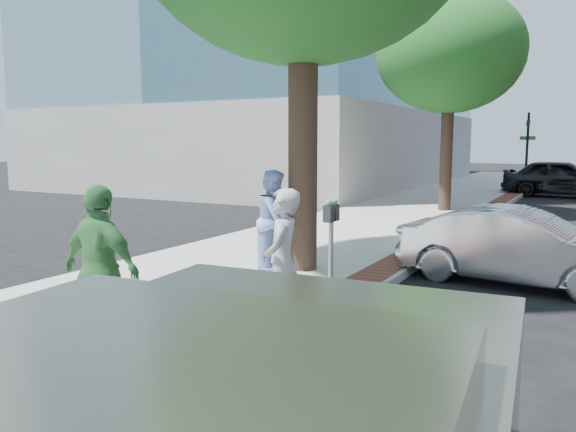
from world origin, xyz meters
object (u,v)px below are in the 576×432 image
Objects in this scene: person_officer at (275,220)px; bg_car at (562,178)px; person_gray at (282,263)px; sedan_silver at (520,247)px; parking_meter at (331,228)px; person_green at (101,270)px.

person_officer is 0.36× the size of bg_car.
sedan_silver is at bearing 139.26° from person_gray.
parking_meter is 3.33m from person_green.
person_officer reaches higher than parking_meter.
person_gray is (0.15, -1.67, -0.18)m from parking_meter.
person_officer is at bearing -82.55° from person_green.
person_officer is 0.45× the size of sedan_silver.
person_officer is 4.38m from person_green.
person_gray is 3.50m from person_officer.
parking_meter is 0.82× the size of person_officer.
parking_meter is 0.84× the size of person_gray.
person_gray is 0.44× the size of sedan_silver.
bg_car is (3.14, 23.34, -0.23)m from person_green.
person_gray is at bearing -133.83° from person_green.
sedan_silver is at bearing -80.28° from person_officer.
person_gray reaches higher than sedan_silver.
sedan_silver is (3.90, 1.56, -0.39)m from person_officer.
person_green is at bearing 173.32° from person_officer.
bg_car is (1.84, 20.28, -0.37)m from parking_meter.
person_gray is at bearing -160.13° from person_officer.
person_officer is at bearing -164.43° from person_gray.
parking_meter is 0.37× the size of sedan_silver.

